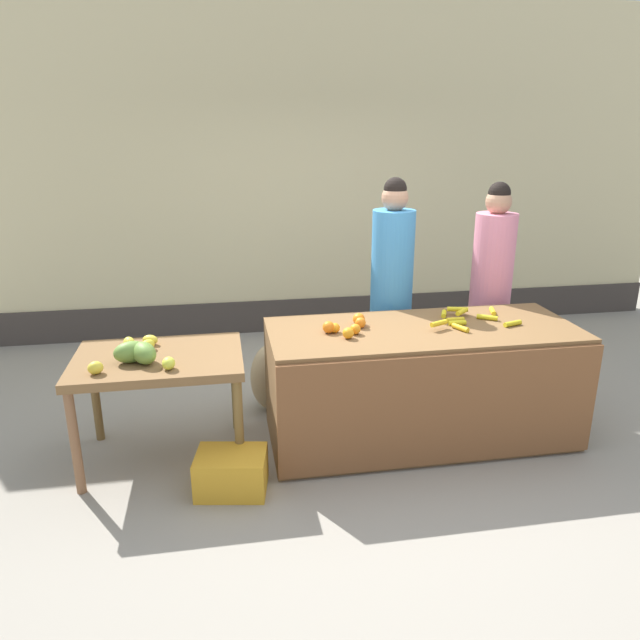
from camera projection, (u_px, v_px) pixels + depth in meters
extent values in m
plane|color=gray|center=(364.00, 439.00, 4.39)|extent=(24.00, 24.00, 0.00)
cube|color=beige|center=(308.00, 172.00, 6.34)|extent=(8.30, 0.20, 3.48)
cube|color=#3F3833|center=(310.00, 314.00, 6.73)|extent=(8.30, 0.04, 0.36)
cube|color=brown|center=(420.00, 383.00, 4.33)|extent=(2.20, 0.88, 0.85)
cube|color=brown|center=(443.00, 411.00, 3.90)|extent=(2.20, 0.03, 0.79)
cube|color=brown|center=(158.00, 360.00, 3.93)|extent=(1.11, 0.78, 0.06)
cylinder|color=brown|center=(75.00, 443.00, 3.65)|extent=(0.06, 0.06, 0.70)
cylinder|color=brown|center=(239.00, 429.00, 3.82)|extent=(0.06, 0.06, 0.70)
cylinder|color=brown|center=(95.00, 396.00, 4.29)|extent=(0.06, 0.06, 0.70)
cylinder|color=brown|center=(235.00, 386.00, 4.45)|extent=(0.06, 0.06, 0.70)
cylinder|color=gold|center=(455.00, 320.00, 4.31)|extent=(0.13, 0.04, 0.04)
cylinder|color=yellow|center=(457.00, 323.00, 4.24)|extent=(0.13, 0.04, 0.04)
cylinder|color=yellow|center=(493.00, 311.00, 4.51)|extent=(0.07, 0.14, 0.04)
cylinder|color=yellow|center=(444.00, 314.00, 4.44)|extent=(0.08, 0.12, 0.04)
cylinder|color=gold|center=(487.00, 317.00, 4.36)|extent=(0.15, 0.11, 0.04)
cylinder|color=gold|center=(460.00, 328.00, 4.14)|extent=(0.09, 0.14, 0.04)
cylinder|color=gold|center=(513.00, 324.00, 4.23)|extent=(0.15, 0.08, 0.04)
cylinder|color=gold|center=(458.00, 309.00, 4.45)|extent=(0.16, 0.08, 0.04)
cylinder|color=yellow|center=(439.00, 323.00, 4.14)|extent=(0.14, 0.09, 0.04)
cylinder|color=yellow|center=(461.00, 312.00, 4.39)|extent=(0.11, 0.11, 0.04)
sphere|color=orange|center=(360.00, 323.00, 4.18)|extent=(0.08, 0.08, 0.08)
sphere|color=orange|center=(335.00, 328.00, 4.09)|extent=(0.07, 0.07, 0.07)
sphere|color=orange|center=(359.00, 319.00, 4.24)|extent=(0.09, 0.09, 0.09)
sphere|color=orange|center=(329.00, 327.00, 4.08)|extent=(0.09, 0.09, 0.09)
sphere|color=orange|center=(348.00, 333.00, 3.97)|extent=(0.08, 0.08, 0.08)
sphere|color=orange|center=(355.00, 329.00, 4.05)|extent=(0.07, 0.07, 0.07)
ellipsoid|color=yellow|center=(150.00, 340.00, 4.11)|extent=(0.13, 0.11, 0.07)
ellipsoid|color=yellow|center=(148.00, 345.00, 4.01)|extent=(0.12, 0.12, 0.08)
ellipsoid|color=yellow|center=(95.00, 368.00, 3.62)|extent=(0.12, 0.11, 0.08)
ellipsoid|color=#D1D73E|center=(169.00, 363.00, 3.69)|extent=(0.08, 0.10, 0.08)
ellipsoid|color=yellow|center=(129.00, 343.00, 4.05)|extent=(0.11, 0.13, 0.08)
ellipsoid|color=olive|center=(131.00, 352.00, 3.80)|extent=(0.25, 0.21, 0.14)
ellipsoid|color=olive|center=(144.00, 353.00, 3.78)|extent=(0.23, 0.26, 0.14)
cylinder|color=#33333D|center=(389.00, 357.00, 4.99)|extent=(0.29, 0.29, 0.72)
cylinder|color=#3F8CCC|center=(392.00, 265.00, 4.74)|extent=(0.34, 0.34, 0.88)
sphere|color=tan|center=(395.00, 198.00, 4.57)|extent=(0.21, 0.21, 0.21)
sphere|color=black|center=(395.00, 189.00, 4.55)|extent=(0.18, 0.18, 0.18)
cylinder|color=#33333D|center=(485.00, 351.00, 5.16)|extent=(0.29, 0.29, 0.69)
cylinder|color=pink|center=(493.00, 265.00, 4.92)|extent=(0.34, 0.34, 0.85)
sphere|color=tan|center=(499.00, 202.00, 4.75)|extent=(0.21, 0.21, 0.21)
sphere|color=black|center=(499.00, 193.00, 4.73)|extent=(0.18, 0.18, 0.18)
cube|color=gold|center=(231.00, 472.00, 3.74)|extent=(0.49, 0.39, 0.26)
ellipsoid|color=tan|center=(271.00, 376.00, 4.80)|extent=(0.46, 0.44, 0.56)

